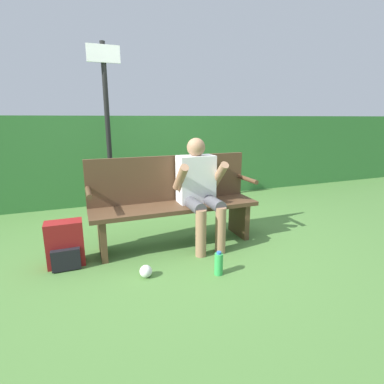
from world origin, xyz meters
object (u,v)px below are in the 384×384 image
at_px(park_bench, 174,200).
at_px(water_bottle, 219,264).
at_px(person_seated, 199,187).
at_px(backpack, 65,245).
at_px(signpost, 107,120).

xyz_separation_m(park_bench, water_bottle, (0.15, -0.85, -0.39)).
bearing_deg(person_seated, park_bench, 152.98).
bearing_deg(backpack, park_bench, 8.25).
xyz_separation_m(person_seated, backpack, (-1.39, -0.04, -0.45)).
bearing_deg(signpost, park_bench, -69.17).
distance_m(park_bench, water_bottle, 0.94).
bearing_deg(backpack, person_seated, 1.49).
relative_size(park_bench, water_bottle, 8.26).
distance_m(park_bench, person_seated, 0.33).
bearing_deg(water_bottle, signpost, 106.73).
bearing_deg(person_seated, backpack, -178.51).
bearing_deg(backpack, signpost, 67.85).
bearing_deg(water_bottle, park_bench, 99.78).
height_order(person_seated, water_bottle, person_seated).
height_order(park_bench, backpack, park_bench).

